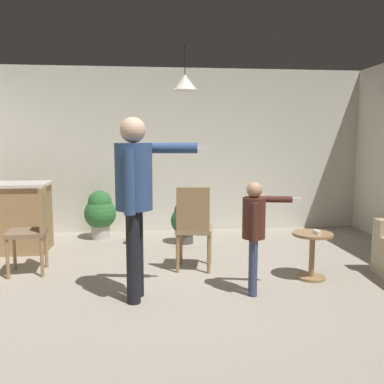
# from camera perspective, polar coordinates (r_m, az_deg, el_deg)

# --- Properties ---
(ground) EXTENTS (7.68, 7.68, 0.00)m
(ground) POSITION_cam_1_polar(r_m,az_deg,el_deg) (4.10, 0.75, -14.76)
(ground) COLOR #9E9384
(wall_back) EXTENTS (6.40, 0.10, 2.70)m
(wall_back) POSITION_cam_1_polar(r_m,az_deg,el_deg) (7.00, -2.30, 5.68)
(wall_back) COLOR silver
(wall_back) RESTS_ON ground
(kitchen_counter) EXTENTS (1.26, 0.66, 0.95)m
(kitchen_counter) POSITION_cam_1_polar(r_m,az_deg,el_deg) (6.26, -24.55, -3.17)
(kitchen_counter) COLOR #99754C
(kitchen_counter) RESTS_ON ground
(side_table_by_couch) EXTENTS (0.44, 0.44, 0.52)m
(side_table_by_couch) POSITION_cam_1_polar(r_m,az_deg,el_deg) (4.81, 16.15, -7.64)
(side_table_by_couch) COLOR #99754C
(side_table_by_couch) RESTS_ON ground
(person_adult) EXTENTS (0.88, 0.50, 1.74)m
(person_adult) POSITION_cam_1_polar(r_m,az_deg,el_deg) (3.92, -7.77, 0.49)
(person_adult) COLOR black
(person_adult) RESTS_ON ground
(person_child) EXTENTS (0.61, 0.32, 1.13)m
(person_child) POSITION_cam_1_polar(r_m,az_deg,el_deg) (4.13, 8.62, -4.51)
(person_child) COLOR #384260
(person_child) RESTS_ON ground
(dining_chair_by_counter) EXTENTS (0.46, 0.46, 1.00)m
(dining_chair_by_counter) POSITION_cam_1_polar(r_m,az_deg,el_deg) (5.11, -20.95, -4.44)
(dining_chair_by_counter) COLOR #99754C
(dining_chair_by_counter) RESTS_ON ground
(dining_chair_near_wall) EXTENTS (0.49, 0.49, 1.00)m
(dining_chair_near_wall) POSITION_cam_1_polar(r_m,az_deg,el_deg) (4.86, 0.24, -4.53)
(dining_chair_near_wall) COLOR #99754C
(dining_chair_near_wall) RESTS_ON ground
(potted_plant_corner) EXTENTS (0.42, 0.42, 0.65)m
(potted_plant_corner) POSITION_cam_1_polar(r_m,az_deg,el_deg) (6.18, -0.98, -3.80)
(potted_plant_corner) COLOR #4C4742
(potted_plant_corner) RESTS_ON ground
(potted_plant_by_wall) EXTENTS (0.49, 0.49, 0.76)m
(potted_plant_by_wall) POSITION_cam_1_polar(r_m,az_deg,el_deg) (6.62, -12.49, -2.71)
(potted_plant_by_wall) COLOR #B7B2AD
(potted_plant_by_wall) RESTS_ON ground
(spare_remote_on_table) EXTENTS (0.04, 0.13, 0.04)m
(spare_remote_on_table) POSITION_cam_1_polar(r_m,az_deg,el_deg) (4.72, 16.77, -5.29)
(spare_remote_on_table) COLOR white
(spare_remote_on_table) RESTS_ON side_table_by_couch
(ceiling_light_pendant) EXTENTS (0.32, 0.32, 0.55)m
(ceiling_light_pendant) POSITION_cam_1_polar(r_m,az_deg,el_deg) (5.38, -0.97, 14.84)
(ceiling_light_pendant) COLOR silver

